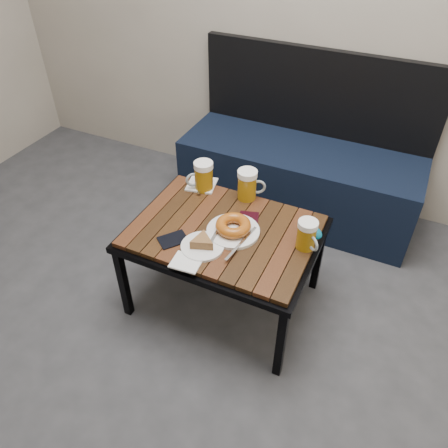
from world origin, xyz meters
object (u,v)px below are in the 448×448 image
at_px(plate_bagel, 233,228).
at_px(passport_navy, 173,240).
at_px(plate_pie, 202,244).
at_px(beer_mug_left, 203,176).
at_px(bench, 299,173).
at_px(beer_mug_centre, 248,185).
at_px(cafe_table, 224,236).
at_px(passport_burgundy, 248,220).
at_px(beer_mug_right, 307,235).
at_px(knit_pouch, 311,231).

distance_m(plate_bagel, passport_navy, 0.27).
relative_size(plate_pie, passport_navy, 1.53).
bearing_deg(beer_mug_left, bench, -154.62).
height_order(beer_mug_centre, plate_bagel, beer_mug_centre).
distance_m(bench, cafe_table, 0.90).
distance_m(beer_mug_centre, plate_pie, 0.42).
relative_size(plate_bagel, passport_burgundy, 2.53).
height_order(beer_mug_centre, beer_mug_right, beer_mug_centre).
xyz_separation_m(cafe_table, beer_mug_left, (-0.22, 0.24, 0.12)).
bearing_deg(passport_navy, knit_pouch, 65.99).
bearing_deg(knit_pouch, beer_mug_centre, 158.32).
xyz_separation_m(bench, beer_mug_left, (-0.32, -0.65, 0.28)).
height_order(bench, beer_mug_left, bench).
bearing_deg(beer_mug_left, cafe_table, 94.84).
bearing_deg(bench, cafe_table, -95.90).
height_order(beer_mug_right, passport_navy, beer_mug_right).
relative_size(beer_mug_right, passport_burgundy, 1.11).
relative_size(cafe_table, passport_navy, 6.94).
height_order(bench, knit_pouch, bench).
relative_size(beer_mug_left, knit_pouch, 1.34).
relative_size(beer_mug_centre, plate_pie, 0.82).
height_order(beer_mug_right, passport_burgundy, beer_mug_right).
bearing_deg(beer_mug_centre, beer_mug_left, 160.55).
height_order(bench, cafe_table, bench).
height_order(cafe_table, plate_pie, plate_pie).
height_order(beer_mug_left, beer_mug_centre, same).
height_order(beer_mug_right, plate_bagel, beer_mug_right).
bearing_deg(plate_bagel, beer_mug_centre, 99.61).
bearing_deg(plate_bagel, passport_burgundy, 74.58).
height_order(beer_mug_left, plate_bagel, beer_mug_left).
bearing_deg(passport_navy, bench, 114.07).
distance_m(cafe_table, beer_mug_left, 0.35).
bearing_deg(plate_pie, bench, 83.25).
bearing_deg(plate_pie, plate_bagel, 61.46).
bearing_deg(beer_mug_right, plate_bagel, -133.63).
bearing_deg(plate_bagel, passport_navy, -143.96).
xyz_separation_m(plate_bagel, passport_burgundy, (0.03, 0.11, -0.02)).
bearing_deg(passport_burgundy, beer_mug_centre, 97.37).
distance_m(beer_mug_right, passport_navy, 0.57).
xyz_separation_m(beer_mug_centre, plate_bagel, (0.05, -0.27, -0.05)).
bearing_deg(passport_navy, passport_burgundy, 85.03).
bearing_deg(plate_bagel, cafe_table, 173.53).
height_order(beer_mug_centre, plate_pie, beer_mug_centre).
xyz_separation_m(plate_pie, passport_navy, (-0.14, -0.01, -0.02)).
height_order(cafe_table, beer_mug_right, beer_mug_right).
xyz_separation_m(bench, beer_mug_centre, (-0.09, -0.62, 0.28)).
height_order(plate_pie, passport_navy, plate_pie).
relative_size(beer_mug_left, passport_burgundy, 1.25).
bearing_deg(beer_mug_left, passport_navy, 59.33).
height_order(beer_mug_centre, passport_burgundy, beer_mug_centre).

